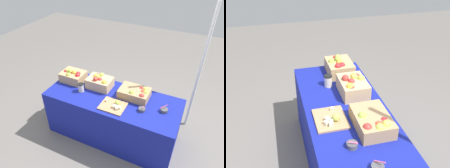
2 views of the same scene
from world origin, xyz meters
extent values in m
plane|color=slate|center=(0.00, 0.00, 0.00)|extent=(10.00, 10.00, 0.00)
cube|color=navy|center=(0.00, 0.00, 0.37)|extent=(1.90, 0.76, 0.74)
cube|color=tan|center=(-0.73, 0.12, 0.81)|extent=(0.36, 0.28, 0.14)
sphere|color=red|center=(-0.63, 0.12, 0.88)|extent=(0.07, 0.07, 0.07)
sphere|color=#B2C64C|center=(-0.83, 0.12, 0.89)|extent=(0.07, 0.07, 0.07)
sphere|color=red|center=(-0.74, 0.12, 0.88)|extent=(0.07, 0.07, 0.07)
sphere|color=red|center=(-0.61, 0.07, 0.89)|extent=(0.07, 0.07, 0.07)
sphere|color=#99B742|center=(-0.75, 0.03, 0.88)|extent=(0.07, 0.07, 0.07)
sphere|color=#99B742|center=(-0.77, 0.11, 0.90)|extent=(0.07, 0.07, 0.07)
sphere|color=red|center=(-0.85, 0.10, 0.87)|extent=(0.07, 0.07, 0.07)
sphere|color=gold|center=(-0.69, 0.11, 0.89)|extent=(0.07, 0.07, 0.07)
cube|color=tan|center=(-0.28, 0.14, 0.81)|extent=(0.36, 0.26, 0.15)
sphere|color=gold|center=(-0.17, 0.07, 0.89)|extent=(0.07, 0.07, 0.07)
sphere|color=gold|center=(-0.36, 0.17, 0.89)|extent=(0.07, 0.07, 0.07)
sphere|color=#B2C64C|center=(-0.33, 0.17, 0.89)|extent=(0.07, 0.07, 0.07)
sphere|color=#B2332D|center=(-0.16, 0.08, 0.87)|extent=(0.07, 0.07, 0.07)
sphere|color=#B2332D|center=(-0.26, 0.12, 0.89)|extent=(0.07, 0.07, 0.07)
sphere|color=#B2332D|center=(-0.34, 0.20, 0.88)|extent=(0.07, 0.07, 0.07)
sphere|color=#B2332D|center=(-0.31, 0.07, 0.91)|extent=(0.07, 0.07, 0.07)
sphere|color=#B2C64C|center=(-0.29, 0.23, 0.90)|extent=(0.07, 0.07, 0.07)
sphere|color=#99B742|center=(-0.32, 0.18, 0.86)|extent=(0.07, 0.07, 0.07)
cube|color=tan|center=(0.27, 0.14, 0.80)|extent=(0.41, 0.29, 0.12)
sphere|color=#B2332D|center=(0.40, 0.05, 0.85)|extent=(0.08, 0.08, 0.08)
sphere|color=#B2C64C|center=(0.43, 0.14, 0.85)|extent=(0.08, 0.08, 0.08)
sphere|color=#99B742|center=(0.25, 0.06, 0.86)|extent=(0.08, 0.08, 0.08)
sphere|color=#D14C33|center=(0.39, 0.15, 0.85)|extent=(0.08, 0.08, 0.08)
sphere|color=red|center=(0.34, 0.21, 0.84)|extent=(0.08, 0.08, 0.08)
sphere|color=#B2C64C|center=(0.41, 0.20, 0.86)|extent=(0.08, 0.08, 0.08)
cube|color=tan|center=(0.09, -0.18, 0.75)|extent=(0.33, 0.28, 0.02)
cube|color=beige|center=(0.12, -0.21, 0.78)|extent=(0.05, 0.05, 0.04)
cube|color=beige|center=(0.12, -0.16, 0.77)|extent=(0.04, 0.04, 0.03)
sphere|color=#B2C64C|center=(0.13, -0.14, 0.79)|extent=(0.07, 0.07, 0.07)
cube|color=beige|center=(-0.02, -0.14, 0.77)|extent=(0.04, 0.04, 0.03)
cube|color=beige|center=(0.19, -0.20, 0.78)|extent=(0.04, 0.04, 0.04)
cube|color=beige|center=(0.15, -0.18, 0.77)|extent=(0.03, 0.03, 0.03)
cube|color=beige|center=(0.17, -0.23, 0.78)|extent=(0.05, 0.05, 0.04)
cylinder|color=#4C4C51|center=(0.72, 0.01, 0.76)|extent=(0.09, 0.09, 0.04)
cylinder|color=#EA598C|center=(0.71, 0.03, 0.81)|extent=(0.08, 0.06, 0.05)
cylinder|color=#4C4C51|center=(0.46, -0.09, 0.76)|extent=(0.09, 0.09, 0.04)
cylinder|color=#EA598C|center=(0.48, -0.09, 0.80)|extent=(0.02, 0.08, 0.05)
cylinder|color=beige|center=(-0.47, -0.07, 0.80)|extent=(0.08, 0.08, 0.11)
cylinder|color=black|center=(-0.47, -0.07, 0.86)|extent=(0.08, 0.08, 0.01)
cylinder|color=white|center=(1.02, 0.72, 1.11)|extent=(0.04, 0.04, 2.22)
camera|label=1|loc=(0.99, -2.08, 2.57)|focal=33.57mm
camera|label=2|loc=(1.94, -0.59, 2.24)|focal=43.64mm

